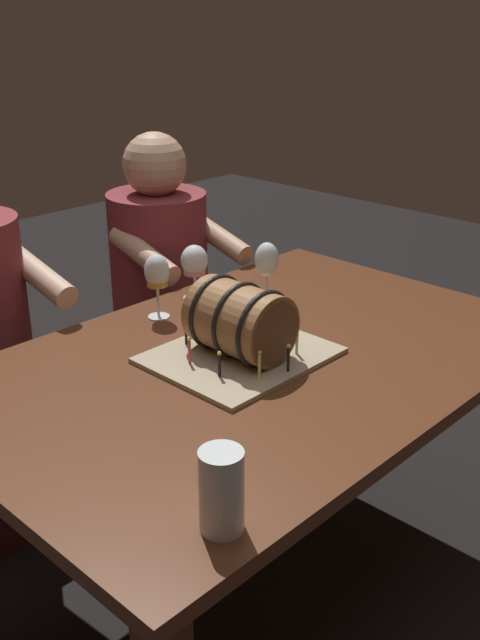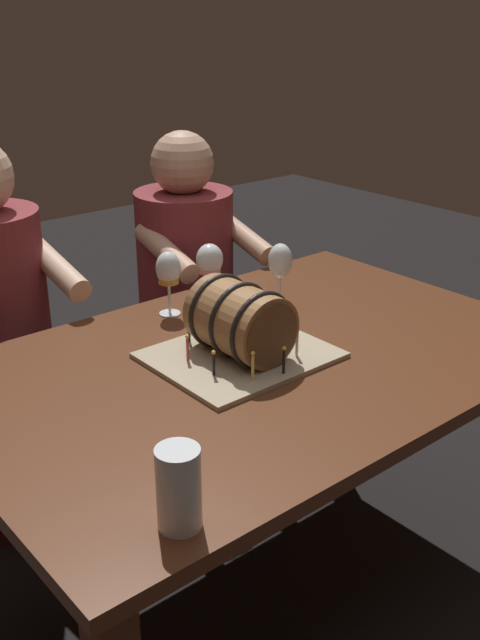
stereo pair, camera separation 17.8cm
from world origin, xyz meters
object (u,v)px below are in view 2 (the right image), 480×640
at_px(dining_table, 258,390).
at_px(person_seated_right, 187,306).
at_px(wine_glass_empty, 280,263).
at_px(person_seated_left, 0,355).
at_px(wine_glass_rose, 210,262).
at_px(wine_glass_amber, 168,271).
at_px(barrel_cake, 240,326).
at_px(beer_pint, 179,490).

xyz_separation_m(dining_table, person_seated_right, (0.35, 0.78, -0.10)).
xyz_separation_m(wine_glass_empty, person_seated_left, (-0.62, 0.57, -0.31)).
relative_size(wine_glass_empty, person_seated_left, 0.16).
xyz_separation_m(wine_glass_rose, person_seated_left, (-0.51, 0.39, -0.29)).
bearing_deg(wine_glass_empty, person_seated_right, 81.51).
distance_m(wine_glass_amber, person_seated_left, 0.62).
bearing_deg(person_seated_right, dining_table, -114.13).
distance_m(barrel_cake, wine_glass_empty, 0.36).
bearing_deg(person_seated_right, wine_glass_rose, -116.45).
distance_m(wine_glass_amber, beer_pint, 0.92).
height_order(dining_table, wine_glass_empty, wine_glass_empty).
xyz_separation_m(dining_table, barrel_cake, (-0.04, 0.02, 0.18)).
distance_m(wine_glass_empty, person_seated_right, 0.67).
relative_size(wine_glass_amber, person_seated_right, 0.16).
relative_size(wine_glass_amber, wine_glass_rose, 1.11).
bearing_deg(person_seated_left, dining_table, -65.86).
xyz_separation_m(barrel_cake, wine_glass_empty, (0.30, 0.19, 0.05)).
xyz_separation_m(beer_pint, person_seated_left, (0.17, 1.18, -0.25)).
height_order(wine_glass_amber, beer_pint, wine_glass_amber).
height_order(barrel_cake, wine_glass_empty, barrel_cake).
distance_m(wine_glass_amber, wine_glass_rose, 0.17).
relative_size(wine_glass_rose, person_seated_left, 0.14).
height_order(dining_table, beer_pint, beer_pint).
bearing_deg(wine_glass_empty, wine_glass_rose, 120.55).
bearing_deg(barrel_cake, person_seated_left, 112.37).
xyz_separation_m(wine_glass_amber, person_seated_right, (0.36, 0.42, -0.33)).
distance_m(dining_table, beer_pint, 0.68).
relative_size(barrel_cake, wine_glass_empty, 2.23).
bearing_deg(wine_glass_empty, dining_table, -141.66).
bearing_deg(beer_pint, dining_table, 37.25).
xyz_separation_m(person_seated_left, person_seated_right, (0.70, -0.00, -0.02)).
relative_size(wine_glass_amber, person_seated_left, 0.15).
bearing_deg(dining_table, wine_glass_amber, 91.69).
relative_size(dining_table, wine_glass_empty, 7.97).
xyz_separation_m(wine_glass_amber, person_seated_left, (-0.34, 0.42, -0.31)).
bearing_deg(person_seated_right, wine_glass_amber, -130.67).
relative_size(dining_table, wine_glass_amber, 8.14).
relative_size(beer_pint, person_seated_left, 0.12).
height_order(barrel_cake, person_seated_right, person_seated_right).
relative_size(barrel_cake, wine_glass_amber, 2.28).
relative_size(wine_glass_empty, beer_pint, 1.27).
distance_m(beer_pint, person_seated_left, 1.22).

